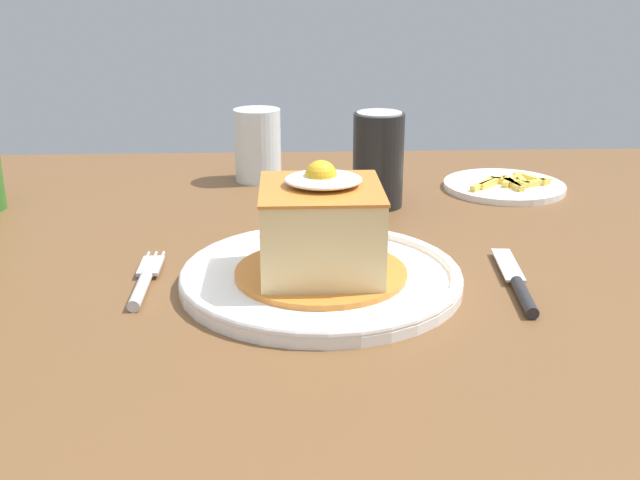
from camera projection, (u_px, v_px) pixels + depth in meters
dining_table at (351, 333)px, 0.85m from camera, size 1.45×1.03×0.72m
main_plate at (321, 276)px, 0.76m from camera, size 0.28×0.28×0.02m
sandwich_meal at (321, 231)px, 0.74m from camera, size 0.17×0.17×0.12m
fork at (144, 282)px, 0.75m from camera, size 0.02×0.14×0.01m
knife at (519, 287)px, 0.74m from camera, size 0.03×0.17×0.01m
soda_can at (378, 160)px, 0.99m from camera, size 0.07×0.07×0.12m
drinking_glass at (258, 150)px, 1.12m from camera, size 0.07×0.07×0.10m
side_plate_fries at (505, 186)px, 1.08m from camera, size 0.17×0.17×0.02m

